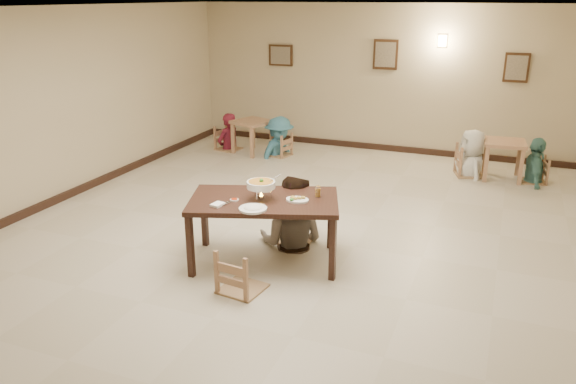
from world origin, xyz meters
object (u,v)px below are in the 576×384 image
at_px(bg_diner_a, 227,113).
at_px(bg_table_right, 504,148).
at_px(bg_chair_ll, 228,128).
at_px(bg_diner_d, 539,138).
at_px(main_diner, 292,176).
at_px(bg_chair_lr, 279,134).
at_px(bg_diner_c, 474,130).
at_px(curry_warmer, 261,185).
at_px(chair_near, 241,250).
at_px(main_table, 264,205).
at_px(bg_table_left, 252,127).
at_px(drink_glass, 318,192).
at_px(chair_far, 295,208).
at_px(bg_diner_b, 279,117).
at_px(bg_chair_rl, 472,147).
at_px(bg_chair_rr, 536,159).

bearing_deg(bg_diner_a, bg_table_right, 109.40).
bearing_deg(bg_chair_ll, bg_diner_a, -77.70).
bearing_deg(bg_diner_d, bg_chair_ll, 82.06).
xyz_separation_m(main_diner, bg_chair_lr, (-1.82, 3.96, -0.50)).
bearing_deg(bg_diner_c, curry_warmer, -50.32).
relative_size(chair_near, curry_warmer, 2.55).
xyz_separation_m(main_table, bg_table_left, (-2.30, 4.56, -0.19)).
height_order(main_table, drink_glass, drink_glass).
relative_size(chair_far, curry_warmer, 2.47).
distance_m(drink_glass, bg_diner_a, 5.54).
bearing_deg(bg_table_right, bg_diner_b, -179.26).
bearing_deg(main_table, chair_far, 60.80).
bearing_deg(main_table, chair_near, -104.57).
bearing_deg(chair_far, bg_chair_lr, 115.31).
relative_size(bg_chair_rl, bg_chair_rr, 1.24).
relative_size(bg_chair_ll, bg_diner_b, 0.60).
height_order(main_table, chair_near, chair_near).
distance_m(bg_diner_c, bg_diner_d, 1.09).
xyz_separation_m(chair_far, drink_glass, (0.45, -0.42, 0.42)).
relative_size(curry_warmer, bg_chair_rl, 0.36).
xyz_separation_m(bg_chair_ll, bg_chair_rl, (4.97, 0.03, 0.05)).
xyz_separation_m(bg_table_left, bg_table_right, (4.92, 0.08, 0.01)).
height_order(main_table, bg_chair_rl, bg_chair_rl).
bearing_deg(chair_far, main_table, -100.47).
bearing_deg(bg_chair_rr, drink_glass, -40.47).
bearing_deg(curry_warmer, chair_far, 77.97).
distance_m(chair_near, bg_diner_a, 6.13).
height_order(chair_far, bg_chair_lr, chair_far).
bearing_deg(bg_chair_ll, bg_diner_d, -77.35).
height_order(drink_glass, bg_diner_d, bg_diner_d).
height_order(bg_chair_rl, bg_chair_rr, bg_chair_rl).
relative_size(chair_far, bg_diner_d, 0.59).
distance_m(bg_table_left, bg_diner_d, 5.46).
height_order(curry_warmer, bg_chair_rl, curry_warmer).
distance_m(chair_far, drink_glass, 0.74).
bearing_deg(bg_table_right, drink_glass, -115.16).
bearing_deg(bg_chair_lr, bg_diner_c, 105.38).
height_order(drink_glass, bg_diner_a, bg_diner_a).
xyz_separation_m(chair_far, bg_diner_d, (3.02, 3.93, 0.33)).
height_order(curry_warmer, bg_table_left, curry_warmer).
xyz_separation_m(drink_glass, bg_chair_ll, (-3.48, 4.31, -0.41)).
height_order(drink_glass, bg_table_left, drink_glass).
relative_size(drink_glass, bg_chair_ll, 0.14).
relative_size(chair_far, bg_table_right, 1.27).
height_order(drink_glass, bg_chair_ll, bg_chair_ll).
bearing_deg(chair_far, bg_chair_rl, 63.52).
bearing_deg(bg_table_left, bg_chair_rl, 1.02).
bearing_deg(bg_diner_c, main_table, -50.14).
distance_m(drink_glass, bg_chair_rl, 4.60).
relative_size(chair_far, bg_diner_c, 0.55).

